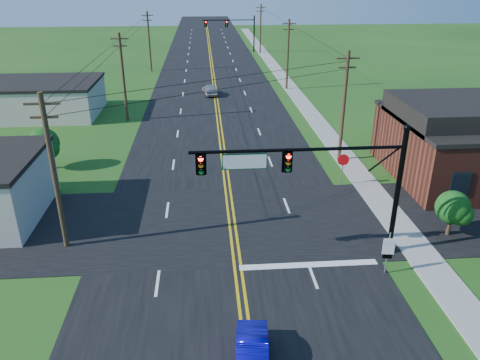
{
  "coord_description": "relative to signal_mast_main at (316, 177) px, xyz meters",
  "views": [
    {
      "loc": [
        -1.36,
        -13.76,
        14.5
      ],
      "look_at": [
        0.52,
        10.0,
        3.84
      ],
      "focal_mm": 35.0,
      "sensor_mm": 36.0,
      "label": 1
    }
  ],
  "objects": [
    {
      "name": "tree_left",
      "position": [
        -18.34,
        14.0,
        -2.59
      ],
      "size": [
        2.4,
        2.4,
        3.37
      ],
      "color": "#372819",
      "rests_on": "ground"
    },
    {
      "name": "road_main",
      "position": [
        -4.34,
        42.0,
        -4.73
      ],
      "size": [
        16.0,
        220.0,
        0.04
      ],
      "primitive_type": "cube",
      "color": "black",
      "rests_on": "ground"
    },
    {
      "name": "stop_sign",
      "position": [
        4.24,
        8.98,
        -2.96
      ],
      "size": [
        0.88,
        0.18,
        2.49
      ],
      "rotation": [
        0.0,
        0.0,
        -0.15
      ],
      "color": "slate",
      "rests_on": "ground"
    },
    {
      "name": "distant_car",
      "position": [
        -4.85,
        37.53,
        -4.06
      ],
      "size": [
        2.16,
        4.24,
        1.38
      ],
      "primitive_type": "imported",
      "rotation": [
        0.0,
        0.0,
        3.27
      ],
      "color": "#A8A8AC",
      "rests_on": "ground"
    },
    {
      "name": "utility_pole_right_c",
      "position": [
        5.46,
        70.0,
        -0.03
      ],
      "size": [
        1.8,
        0.28,
        9.0
      ],
      "color": "#372819",
      "rests_on": "ground"
    },
    {
      "name": "utility_pole_left_a",
      "position": [
        -13.84,
        2.0,
        -0.03
      ],
      "size": [
        1.8,
        0.28,
        9.0
      ],
      "color": "#372819",
      "rests_on": "ground"
    },
    {
      "name": "signal_mast_far",
      "position": [
        0.1,
        72.0,
        -0.2
      ],
      "size": [
        10.98,
        0.6,
        7.48
      ],
      "color": "black",
      "rests_on": "ground"
    },
    {
      "name": "blue_car",
      "position": [
        -4.12,
        -7.89,
        -4.14
      ],
      "size": [
        1.63,
        3.8,
        1.22
      ],
      "primitive_type": "imported",
      "rotation": [
        0.0,
        0.0,
        -0.09
      ],
      "color": "#0B079D",
      "rests_on": "ground"
    },
    {
      "name": "utility_pole_left_c",
      "position": [
        -13.84,
        54.0,
        -0.03
      ],
      "size": [
        1.8,
        0.28,
        9.0
      ],
      "color": "#372819",
      "rests_on": "ground"
    },
    {
      "name": "road_cross",
      "position": [
        -4.34,
        4.0,
        -4.73
      ],
      "size": [
        70.0,
        10.0,
        0.04
      ],
      "primitive_type": "cube",
      "color": "black",
      "rests_on": "ground"
    },
    {
      "name": "utility_pole_left_b",
      "position": [
        -13.84,
        27.0,
        -0.03
      ],
      "size": [
        1.8,
        0.28,
        9.0
      ],
      "color": "#372819",
      "rests_on": "ground"
    },
    {
      "name": "utility_pole_right_a",
      "position": [
        5.46,
        14.0,
        -0.03
      ],
      "size": [
        1.8,
        0.28,
        9.0
      ],
      "color": "#372819",
      "rests_on": "ground"
    },
    {
      "name": "utility_pole_right_b",
      "position": [
        5.46,
        40.0,
        -0.03
      ],
      "size": [
        1.8,
        0.28,
        9.0
      ],
      "color": "#372819",
      "rests_on": "ground"
    },
    {
      "name": "cream_bldg_far",
      "position": [
        -23.34,
        30.0,
        -2.89
      ],
      "size": [
        12.2,
        9.2,
        3.7
      ],
      "color": "beige",
      "rests_on": "ground"
    },
    {
      "name": "shrub_corner",
      "position": [
        8.66,
        1.5,
        -2.9
      ],
      "size": [
        2.0,
        2.0,
        2.86
      ],
      "color": "#372819",
      "rests_on": "ground"
    },
    {
      "name": "sidewalk",
      "position": [
        6.16,
        32.0,
        -4.71
      ],
      "size": [
        2.0,
        160.0,
        0.08
      ],
      "primitive_type": "cube",
      "color": "gray",
      "rests_on": "ground"
    },
    {
      "name": "route_sign",
      "position": [
        3.49,
        -2.02,
        -3.33
      ],
      "size": [
        0.61,
        0.13,
        2.44
      ],
      "rotation": [
        0.0,
        0.0,
        -0.13
      ],
      "color": "slate",
      "rests_on": "ground"
    },
    {
      "name": "tree_right_back",
      "position": [
        11.66,
        18.0,
        -2.15
      ],
      "size": [
        3.0,
        3.0,
        4.1
      ],
      "color": "#372819",
      "rests_on": "ground"
    },
    {
      "name": "signal_mast_main",
      "position": [
        0.0,
        0.0,
        0.0
      ],
      "size": [
        11.3,
        0.6,
        7.48
      ],
      "color": "black",
      "rests_on": "ground"
    }
  ]
}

